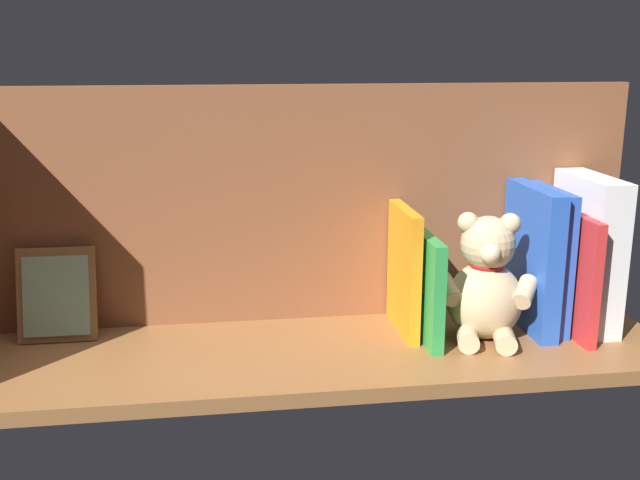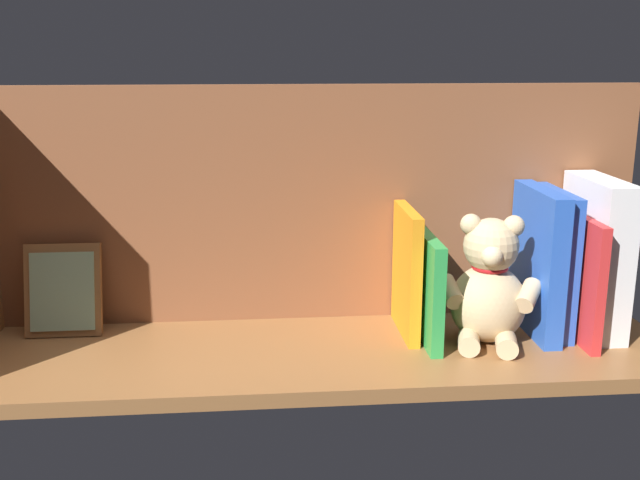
{
  "view_description": "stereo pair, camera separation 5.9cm",
  "coord_description": "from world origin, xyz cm",
  "px_view_note": "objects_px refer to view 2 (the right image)",
  "views": [
    {
      "loc": [
        15.39,
        105.64,
        44.46
      ],
      "look_at": [
        0.0,
        0.0,
        16.8
      ],
      "focal_mm": 42.03,
      "sensor_mm": 36.0,
      "label": 1
    },
    {
      "loc": [
        9.58,
        106.32,
        44.46
      ],
      "look_at": [
        0.0,
        0.0,
        16.8
      ],
      "focal_mm": 42.03,
      "sensor_mm": 36.0,
      "label": 2
    }
  ],
  "objects_px": {
    "dictionary_thick_white": "(595,255)",
    "book_0": "(573,274)",
    "teddy_bear": "(489,287)",
    "picture_frame_leaning": "(63,290)"
  },
  "relations": [
    {
      "from": "dictionary_thick_white",
      "to": "book_0",
      "type": "relative_size",
      "value": 1.24
    },
    {
      "from": "book_0",
      "to": "picture_frame_leaning",
      "type": "height_order",
      "value": "book_0"
    },
    {
      "from": "dictionary_thick_white",
      "to": "picture_frame_leaning",
      "type": "relative_size",
      "value": 1.7
    },
    {
      "from": "book_0",
      "to": "picture_frame_leaning",
      "type": "bearing_deg",
      "value": -5.06
    },
    {
      "from": "book_0",
      "to": "picture_frame_leaning",
      "type": "distance_m",
      "value": 0.81
    },
    {
      "from": "teddy_bear",
      "to": "book_0",
      "type": "bearing_deg",
      "value": -155.29
    },
    {
      "from": "dictionary_thick_white",
      "to": "teddy_bear",
      "type": "xyz_separation_m",
      "value": [
        0.18,
        0.04,
        -0.03
      ]
    },
    {
      "from": "dictionary_thick_white",
      "to": "teddy_bear",
      "type": "distance_m",
      "value": 0.19
    },
    {
      "from": "teddy_bear",
      "to": "picture_frame_leaning",
      "type": "distance_m",
      "value": 0.67
    },
    {
      "from": "dictionary_thick_white",
      "to": "teddy_bear",
      "type": "height_order",
      "value": "dictionary_thick_white"
    }
  ]
}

